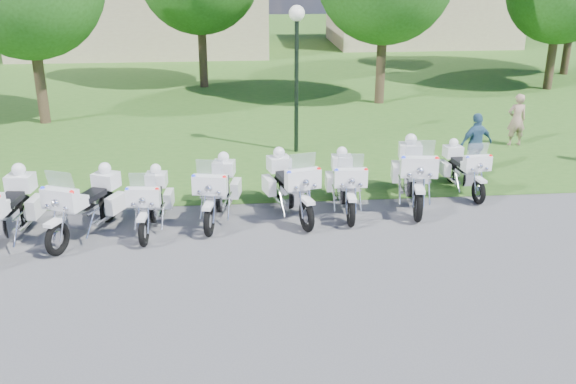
{
  "coord_description": "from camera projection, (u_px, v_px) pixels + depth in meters",
  "views": [
    {
      "loc": [
        -1.18,
        -11.02,
        5.57
      ],
      "look_at": [
        -0.06,
        1.2,
        0.95
      ],
      "focal_mm": 40.0,
      "sensor_mm": 36.0,
      "label": 1
    }
  ],
  "objects": [
    {
      "name": "motorcycle_4",
      "position": [
        290.0,
        185.0,
        14.27
      ],
      "size": [
        1.19,
        2.41,
        1.65
      ],
      "rotation": [
        0.0,
        0.0,
        3.39
      ],
      "color": "black",
      "rests_on": "ground"
    },
    {
      "name": "bystander_c",
      "position": [
        476.0,
        144.0,
        16.82
      ],
      "size": [
        1.04,
        0.65,
        1.64
      ],
      "primitive_type": "imported",
      "rotation": [
        0.0,
        0.0,
        3.43
      ],
      "color": "#355E80",
      "rests_on": "ground"
    },
    {
      "name": "bystander_a",
      "position": [
        517.0,
        120.0,
        19.33
      ],
      "size": [
        0.58,
        0.38,
        1.59
      ],
      "primitive_type": "imported",
      "rotation": [
        0.0,
        0.0,
        3.14
      ],
      "color": "tan",
      "rests_on": "ground"
    },
    {
      "name": "motorcycle_0",
      "position": [
        6.0,
        209.0,
        12.79
      ],
      "size": [
        1.04,
        2.61,
        1.76
      ],
      "rotation": [
        0.0,
        0.0,
        3.03
      ],
      "color": "black",
      "rests_on": "ground"
    },
    {
      "name": "motorcycle_5",
      "position": [
        345.0,
        182.0,
        14.52
      ],
      "size": [
        0.81,
        2.33,
        1.56
      ],
      "rotation": [
        0.0,
        0.0,
        3.1
      ],
      "color": "black",
      "rests_on": "ground"
    },
    {
      "name": "building_west",
      "position": [
        144.0,
        16.0,
        37.19
      ],
      "size": [
        14.56,
        8.32,
        4.1
      ],
      "color": "tan",
      "rests_on": "ground"
    },
    {
      "name": "grass_lawn",
      "position": [
        249.0,
        53.0,
        37.49
      ],
      "size": [
        100.0,
        48.0,
        0.01
      ],
      "primitive_type": "cube",
      "color": "#32631F",
      "rests_on": "ground"
    },
    {
      "name": "lamp_post",
      "position": [
        297.0,
        43.0,
        17.87
      ],
      "size": [
        0.44,
        0.44,
        4.19
      ],
      "color": "black",
      "rests_on": "ground"
    },
    {
      "name": "ground",
      "position": [
        297.0,
        260.0,
        12.33
      ],
      "size": [
        100.0,
        100.0,
        0.0
      ],
      "primitive_type": "plane",
      "color": "#525257",
      "rests_on": "ground"
    },
    {
      "name": "motorcycle_1",
      "position": [
        86.0,
        204.0,
        13.21
      ],
      "size": [
        1.4,
        2.29,
        1.64
      ],
      "rotation": [
        0.0,
        0.0,
        2.73
      ],
      "color": "black",
      "rests_on": "ground"
    },
    {
      "name": "motorcycle_2",
      "position": [
        151.0,
        201.0,
        13.57
      ],
      "size": [
        0.82,
        2.2,
        1.47
      ],
      "rotation": [
        0.0,
        0.0,
        3.06
      ],
      "color": "black",
      "rests_on": "ground"
    },
    {
      "name": "motorcycle_6",
      "position": [
        413.0,
        173.0,
        14.88
      ],
      "size": [
        1.12,
        2.63,
        1.77
      ],
      "rotation": [
        0.0,
        0.0,
        2.98
      ],
      "color": "black",
      "rests_on": "ground"
    },
    {
      "name": "motorcycle_7",
      "position": [
        463.0,
        168.0,
        15.68
      ],
      "size": [
        0.8,
        2.11,
        1.42
      ],
      "rotation": [
        0.0,
        0.0,
        3.23
      ],
      "color": "black",
      "rests_on": "ground"
    },
    {
      "name": "motorcycle_3",
      "position": [
        218.0,
        189.0,
        14.07
      ],
      "size": [
        1.05,
        2.35,
        1.59
      ],
      "rotation": [
        0.0,
        0.0,
        2.95
      ],
      "color": "black",
      "rests_on": "ground"
    },
    {
      "name": "building_east",
      "position": [
        421.0,
        10.0,
        40.5
      ],
      "size": [
        11.44,
        7.28,
        4.1
      ],
      "color": "tan",
      "rests_on": "ground"
    }
  ]
}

